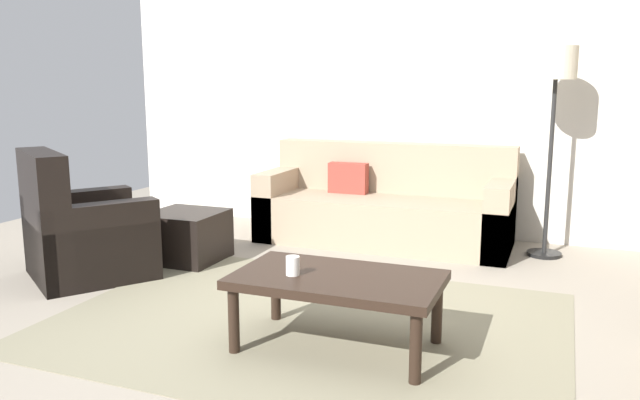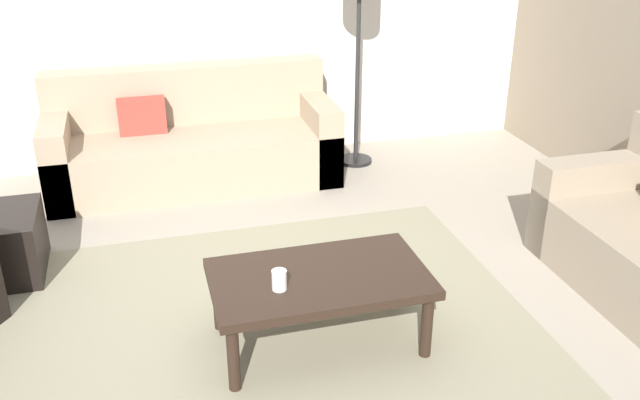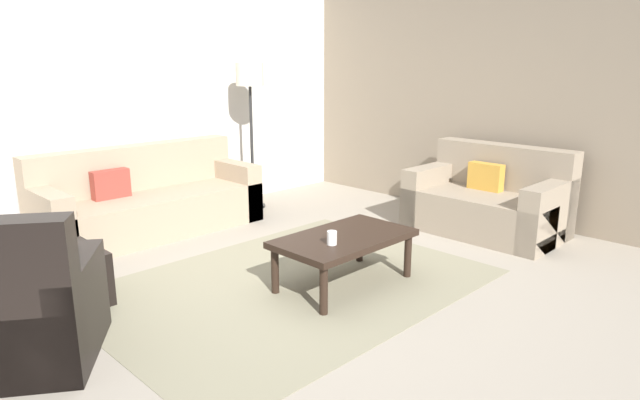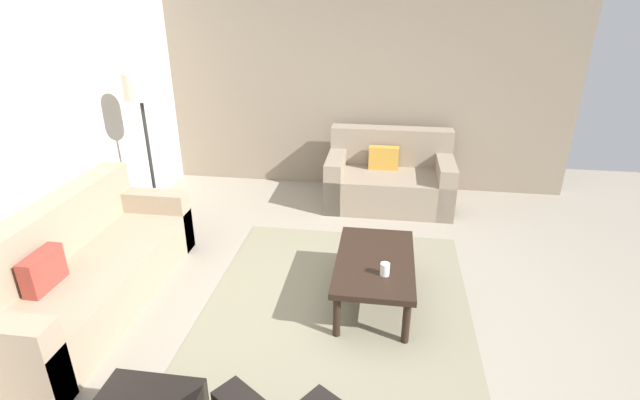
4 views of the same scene
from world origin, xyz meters
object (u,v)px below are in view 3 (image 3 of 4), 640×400
Objects in this scene: couch_main at (147,203)px; armchair_leather at (18,317)px; coffee_table at (344,242)px; lamp_standing at (250,90)px; couch_loveseat at (490,203)px; ottoman at (60,280)px; cup at (332,238)px.

armchair_leather reaches higher than couch_main.
lamp_standing reaches higher than coffee_table.
couch_loveseat is 2.15m from coffee_table.
couch_loveseat is at bearing -44.60° from couch_main.
ottoman is at bearing 161.69° from couch_loveseat.
cup is at bearing 179.73° from couch_loveseat.
ottoman is 1.99m from cup.
armchair_leather is at bearing -133.47° from couch_main.
couch_main is 1.99× the size of armchair_leather.
lamp_standing is at bearing 30.61° from armchair_leather.
armchair_leather is at bearing 163.36° from cup.
coffee_table is at bearing -13.01° from armchair_leather.
coffee_table is 0.64× the size of lamp_standing.
lamp_standing is at bearing 64.06° from cup.
ottoman is 5.46× the size of cup.
couch_loveseat is 1.36× the size of coffee_table.
lamp_standing is at bearing 67.73° from coffee_table.
ottoman is 3.20m from lamp_standing.
couch_main is 3.97× the size of ottoman.
armchair_leather is 0.65× the size of lamp_standing.
cup is 2.91m from lamp_standing.
couch_main is 2.51m from cup.
coffee_table is at bearing 20.20° from cup.
armchair_leather is at bearing -124.75° from ottoman.
coffee_table is at bearing -34.50° from ottoman.
armchair_leather reaches higher than coffee_table.
lamp_standing is at bearing 115.16° from couch_loveseat.
lamp_standing reaches higher than couch_loveseat.
coffee_table is (2.20, -0.51, 0.05)m from armchair_leather.
cup is at bearing -115.94° from lamp_standing.
couch_main reaches higher than ottoman.
armchair_leather is (-4.35, 0.60, 0.01)m from couch_loveseat.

